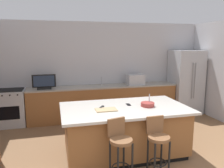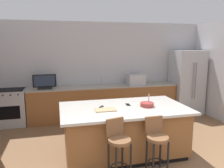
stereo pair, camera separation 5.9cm
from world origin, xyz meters
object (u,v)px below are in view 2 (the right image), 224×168
object	(u,v)px
kitchen_island	(124,130)
microwave	(136,79)
fruit_bowl	(147,105)
tv_remote	(101,107)
tv_monitor	(45,82)
refrigerator	(186,82)
bar_stool_right	(156,142)
bar_stool_left	(118,145)
cell_phone	(128,105)
range_oven	(10,107)
cutting_board	(105,110)

from	to	relation	value
kitchen_island	microwave	xyz separation A→B (m)	(1.01, 2.16, 0.60)
fruit_bowl	tv_remote	size ratio (longest dim) A/B	1.49
fruit_bowl	tv_remote	bearing A→B (deg)	171.57
tv_monitor	refrigerator	bearing A→B (deg)	-0.39
bar_stool_right	bar_stool_left	bearing A→B (deg)	178.25
kitchen_island	bar_stool_right	size ratio (longest dim) A/B	2.47
cell_phone	tv_remote	size ratio (longest dim) A/B	0.88
fruit_bowl	tv_monitor	bearing A→B (deg)	131.80
range_oven	fruit_bowl	distance (m)	3.62
tv_monitor	cell_phone	world-z (taller)	tv_monitor
fruit_bowl	bar_stool_right	bearing A→B (deg)	-100.85
kitchen_island	refrigerator	xyz separation A→B (m)	(2.60, 2.08, 0.48)
range_oven	tv_monitor	distance (m)	1.08
refrigerator	cutting_board	xyz separation A→B (m)	(-2.99, -2.19, -0.01)
tv_monitor	tv_remote	distance (m)	2.32
kitchen_island	bar_stool_left	size ratio (longest dim) A/B	2.41
cell_phone	tv_remote	bearing A→B (deg)	-170.52
range_oven	tv_remote	bearing A→B (deg)	-46.84
kitchen_island	tv_remote	distance (m)	0.63
range_oven	cutting_board	world-z (taller)	range_oven
bar_stool_left	fruit_bowl	xyz separation A→B (m)	(0.76, 0.76, 0.38)
tv_monitor	bar_stool_right	size ratio (longest dim) A/B	0.62
refrigerator	tv_remote	distance (m)	3.64
bar_stool_right	cell_phone	distance (m)	1.03
kitchen_island	fruit_bowl	size ratio (longest dim) A/B	9.22
microwave	tv_remote	size ratio (longest dim) A/B	2.82
tv_monitor	cutting_board	distance (m)	2.49
refrigerator	tv_monitor	distance (m)	4.12
tv_remote	cutting_board	bearing A→B (deg)	-46.67
refrigerator	fruit_bowl	distance (m)	3.05
tv_monitor	cutting_board	size ratio (longest dim) A/B	1.58
range_oven	cell_phone	bearing A→B (deg)	-39.03
tv_monitor	bar_stool_left	bearing A→B (deg)	-68.10
tv_monitor	fruit_bowl	size ratio (longest dim) A/B	2.33
microwave	fruit_bowl	size ratio (longest dim) A/B	1.89
microwave	fruit_bowl	xyz separation A→B (m)	(-0.58, -2.22, -0.11)
bar_stool_left	range_oven	bearing A→B (deg)	110.75
tv_monitor	fruit_bowl	world-z (taller)	tv_monitor
tv_remote	tv_monitor	bearing A→B (deg)	147.27
bar_stool_right	tv_remote	world-z (taller)	bar_stool_right
tv_remote	refrigerator	bearing A→B (deg)	62.95
refrigerator	bar_stool_left	size ratio (longest dim) A/B	1.95
fruit_bowl	cell_phone	xyz separation A→B (m)	(-0.31, 0.19, -0.03)
range_oven	tv_monitor	xyz separation A→B (m)	(0.88, -0.05, 0.63)
tv_monitor	bar_stool_left	distance (m)	3.20
kitchen_island	bar_stool_left	bearing A→B (deg)	-112.19
tv_remote	cutting_board	distance (m)	0.18
refrigerator	tv_monitor	world-z (taller)	refrigerator
tv_monitor	cutting_board	bearing A→B (deg)	-62.98
range_oven	refrigerator	bearing A→B (deg)	-0.90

